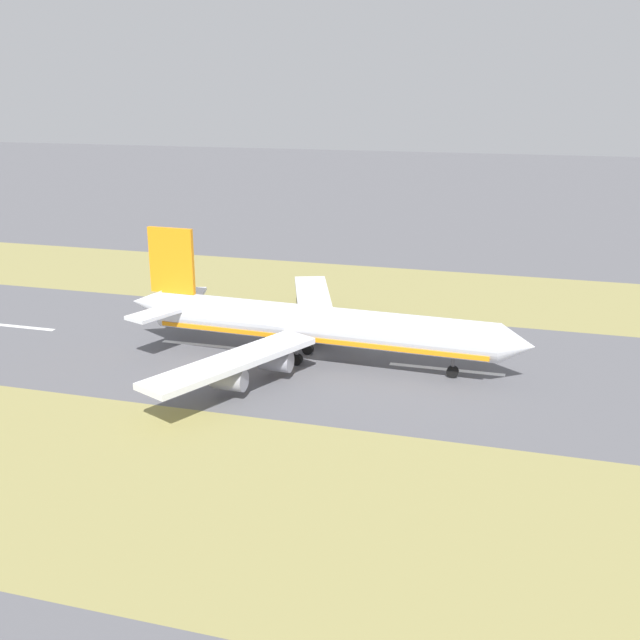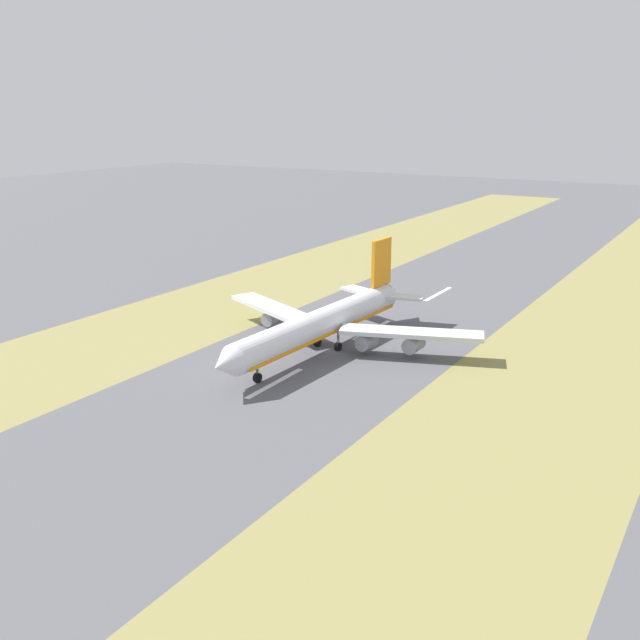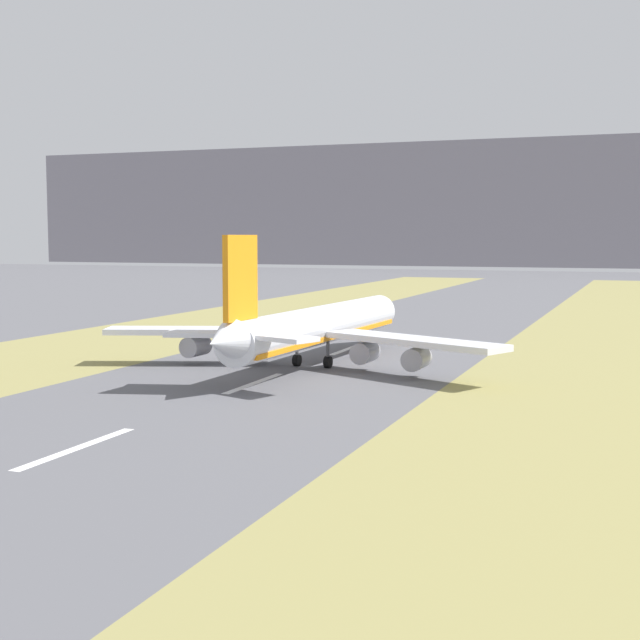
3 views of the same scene
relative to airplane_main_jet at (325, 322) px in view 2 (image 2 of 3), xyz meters
The scene contains 7 objects.
ground_plane 6.35m from the airplane_main_jet, behind, with size 800.00×800.00×0.00m, color #56565B.
grass_median_west 47.40m from the airplane_main_jet, behind, with size 40.00×600.00×0.01m, color olive.
grass_median_east 43.40m from the airplane_main_jet, ahead, with size 40.00×600.00×0.01m, color olive.
centreline_dash_near 58.44m from the airplane_main_jet, 91.99° to the right, with size 1.20×18.00×0.01m, color silver.
centreline_dash_mid 19.18m from the airplane_main_jet, 96.37° to the right, with size 1.20×18.00×0.01m, color silver.
centreline_dash_far 22.80m from the airplane_main_jet, 95.27° to the left, with size 1.20×18.00×0.01m, color silver.
airplane_main_jet is the anchor object (origin of this frame).
Camera 2 is at (-74.00, 130.13, 49.65)m, focal length 42.00 mm.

